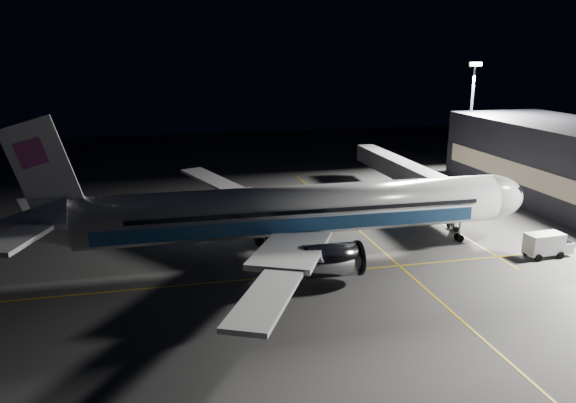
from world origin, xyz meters
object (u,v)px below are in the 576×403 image
at_px(safety_cone_a, 261,243).
at_px(floodlight_mast_north, 471,110).
at_px(jet_bridge, 409,174).
at_px(service_truck, 548,244).
at_px(airliner, 288,212).
at_px(safety_cone_c, 304,230).
at_px(baggage_tug, 210,204).
at_px(safety_cone_b, 291,227).

bearing_deg(safety_cone_a, floodlight_mast_north, 32.78).
xyz_separation_m(jet_bridge, service_truck, (5.47, -25.16, -3.09)).
bearing_deg(airliner, safety_cone_c, 63.14).
height_order(airliner, baggage_tug, airliner).
relative_size(baggage_tug, safety_cone_c, 3.41).
bearing_deg(safety_cone_b, safety_cone_a, -133.12).
bearing_deg(baggage_tug, service_truck, -35.58).
relative_size(floodlight_mast_north, safety_cone_c, 31.15).
bearing_deg(safety_cone_c, safety_cone_a, -149.68).
relative_size(jet_bridge, safety_cone_a, 62.01).
relative_size(floodlight_mast_north, safety_cone_b, 34.30).
bearing_deg(safety_cone_a, safety_cone_b, 46.88).
bearing_deg(safety_cone_a, baggage_tug, 104.66).
xyz_separation_m(airliner, safety_cone_a, (-2.38, 4.00, -4.89)).
distance_m(jet_bridge, floodlight_mast_north, 24.06).
height_order(safety_cone_b, safety_cone_c, safety_cone_c).
bearing_deg(safety_cone_a, airliner, -59.27).
distance_m(floodlight_mast_north, safety_cone_a, 53.08).
bearing_deg(jet_bridge, floodlight_mast_north, 37.74).
relative_size(jet_bridge, floodlight_mast_north, 1.66).
distance_m(service_truck, safety_cone_a, 32.88).
bearing_deg(floodlight_mast_north, service_truck, -107.78).
distance_m(airliner, safety_cone_b, 10.78).
xyz_separation_m(service_truck, baggage_tug, (-35.41, 28.28, -0.76)).
bearing_deg(service_truck, airliner, 162.76).
bearing_deg(baggage_tug, safety_cone_c, -48.48).
bearing_deg(baggage_tug, safety_cone_a, -72.32).
xyz_separation_m(jet_bridge, safety_cone_c, (-19.20, -10.40, -4.25)).
distance_m(floodlight_mast_north, safety_cone_c, 46.05).
bearing_deg(floodlight_mast_north, safety_cone_c, -146.81).
relative_size(jet_bridge, safety_cone_b, 57.00).
height_order(service_truck, baggage_tug, service_truck).
height_order(floodlight_mast_north, baggage_tug, floodlight_mast_north).
distance_m(floodlight_mast_north, safety_cone_b, 46.32).
relative_size(safety_cone_b, safety_cone_c, 0.91).
bearing_deg(service_truck, safety_cone_b, 144.52).
height_order(airliner, service_truck, airliner).
bearing_deg(safety_cone_a, service_truck, -19.75).
xyz_separation_m(jet_bridge, baggage_tug, (-29.95, 3.12, -3.85)).
xyz_separation_m(airliner, safety_cone_b, (2.56, 9.27, -4.86)).
xyz_separation_m(baggage_tug, safety_cone_a, (4.49, -17.18, -0.45)).
xyz_separation_m(jet_bridge, safety_cone_b, (-20.52, -8.78, -4.28)).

